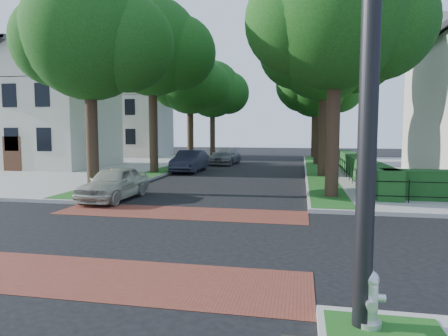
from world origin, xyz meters
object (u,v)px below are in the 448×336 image
(traffic_signal, at_px, (353,2))
(parked_car_rear, at_px, (225,156))
(parked_car_middle, at_px, (190,161))
(fire_hydrant, at_px, (370,299))
(parked_car_front, at_px, (114,183))

(traffic_signal, relative_size, parked_car_rear, 1.59)
(traffic_signal, xyz_separation_m, parked_car_rear, (-7.26, 28.50, -3.98))
(parked_car_middle, bearing_deg, parked_car_rear, 80.69)
(traffic_signal, bearing_deg, fire_hydrant, -31.67)
(parked_car_middle, bearing_deg, parked_car_front, -89.39)
(parked_car_front, bearing_deg, parked_car_rear, 87.93)
(parked_car_middle, distance_m, parked_car_rear, 7.10)
(traffic_signal, xyz_separation_m, fire_hydrant, (0.31, -0.19, -4.15))
(traffic_signal, height_order, parked_car_middle, traffic_signal)
(traffic_signal, bearing_deg, parked_car_rear, 104.30)
(parked_car_rear, xyz_separation_m, fire_hydrant, (7.58, -28.69, -0.17))
(parked_car_rear, height_order, fire_hydrant, parked_car_rear)
(parked_car_middle, height_order, parked_car_rear, parked_car_middle)
(fire_hydrant, bearing_deg, parked_car_front, 124.50)
(parked_car_front, distance_m, parked_car_middle, 11.76)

